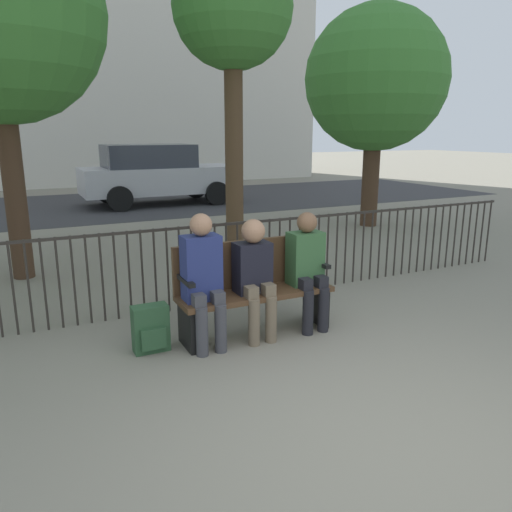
% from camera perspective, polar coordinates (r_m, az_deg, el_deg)
% --- Properties ---
extents(ground_plane, '(80.00, 80.00, 0.00)m').
position_cam_1_polar(ground_plane, '(3.45, 17.09, -21.18)').
color(ground_plane, gray).
extents(park_bench, '(1.53, 0.45, 0.92)m').
position_cam_1_polar(park_bench, '(4.90, -0.40, -3.35)').
color(park_bench, '#4C331E').
rests_on(park_bench, ground).
extents(seated_person_0, '(0.34, 0.39, 1.25)m').
position_cam_1_polar(seated_person_0, '(4.53, -6.05, -2.14)').
color(seated_person_0, '#3D3D42').
rests_on(seated_person_0, ground).
extents(seated_person_1, '(0.34, 0.39, 1.16)m').
position_cam_1_polar(seated_person_1, '(4.73, -0.16, -1.81)').
color(seated_person_1, brown).
rests_on(seated_person_1, ground).
extents(seated_person_2, '(0.34, 0.39, 1.19)m').
position_cam_1_polar(seated_person_2, '(5.00, 5.92, -0.97)').
color(seated_person_2, black).
rests_on(seated_person_2, ground).
extents(backpack, '(0.32, 0.20, 0.43)m').
position_cam_1_polar(backpack, '(4.67, -11.93, -8.17)').
color(backpack, '#284C2D').
rests_on(backpack, ground).
extents(fence_railing, '(9.01, 0.03, 0.95)m').
position_cam_1_polar(fence_railing, '(5.72, -4.66, -0.12)').
color(fence_railing, '#2D2823').
rests_on(fence_railing, ground).
extents(tree_0, '(1.81, 1.81, 4.66)m').
position_cam_1_polar(tree_0, '(8.25, -2.69, 25.95)').
color(tree_0, '#4C3823').
rests_on(tree_0, ground).
extents(tree_3, '(2.85, 2.85, 4.40)m').
position_cam_1_polar(tree_3, '(10.85, 13.54, 18.97)').
color(tree_3, '#422D1E').
rests_on(tree_3, ground).
extents(street_surface, '(24.00, 6.00, 0.01)m').
position_cam_1_polar(street_surface, '(14.27, -17.72, 5.52)').
color(street_surface, '#333335').
rests_on(street_surface, ground).
extents(parked_car_0, '(4.20, 1.94, 1.62)m').
position_cam_1_polar(parked_car_0, '(14.05, -11.23, 9.24)').
color(parked_car_0, '#B7B7BC').
rests_on(parked_car_0, ground).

